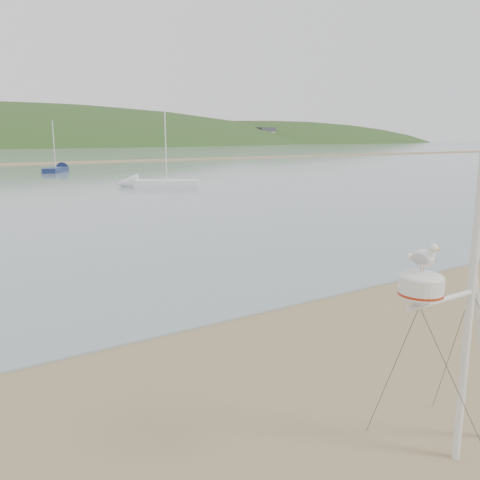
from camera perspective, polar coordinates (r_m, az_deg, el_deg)
mast_rig at (r=6.50m, az=23.84°, el=-14.04°), size 1.93×2.06×4.36m
sailboat_blue_far at (r=58.85m, az=-19.54°, el=7.54°), size 4.32×5.60×5.78m
sailboat_white_near at (r=39.04m, az=-10.48°, el=6.30°), size 6.02×4.59×6.17m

